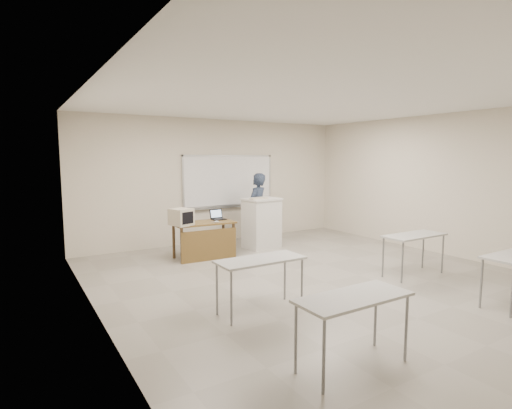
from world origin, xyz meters
TOP-DOWN VIEW (x-y plane):
  - floor at (0.00, 0.00)m, footprint 7.00×8.00m
  - whiteboard at (0.30, 3.97)m, footprint 2.48×0.10m
  - student_desks at (-0.00, -1.35)m, footprint 4.40×2.20m
  - instructor_desk at (-1.02, 2.49)m, footprint 1.25×0.62m
  - podium at (0.50, 2.77)m, footprint 0.81×0.59m
  - crt_monitor at (-1.57, 2.48)m, footprint 0.36×0.41m
  - laptop at (-0.62, 2.75)m, footprint 0.29×0.27m
  - mouse at (-0.82, 2.40)m, footprint 0.11×0.08m
  - keyboard at (0.35, 2.65)m, footprint 0.47×0.21m
  - presenter at (0.68, 3.23)m, footprint 0.74×0.65m

SIDE VIEW (x-z plane):
  - floor at x=0.00m, z-range -0.01..0.00m
  - instructor_desk at x=-1.02m, z-range 0.14..0.89m
  - podium at x=0.50m, z-range 0.00..1.15m
  - student_desks at x=0.00m, z-range 0.31..1.04m
  - mouse at x=-0.82m, z-range 0.75..0.79m
  - laptop at x=-0.62m, z-range 0.70..0.91m
  - presenter at x=0.68m, z-range 0.00..1.70m
  - crt_monitor at x=-1.57m, z-range 0.74..1.08m
  - keyboard at x=0.35m, z-range 1.15..1.17m
  - whiteboard at x=0.30m, z-range 0.83..2.14m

